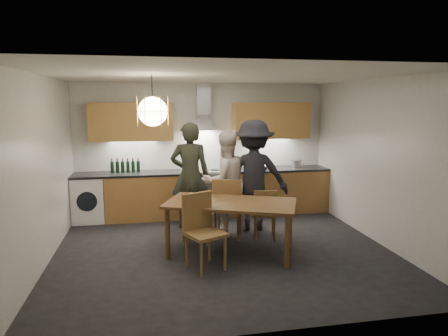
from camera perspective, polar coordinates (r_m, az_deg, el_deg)
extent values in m
plane|color=black|center=(6.21, -0.12, -11.62)|extent=(5.00, 5.00, 0.00)
cube|color=white|center=(8.07, -3.07, 2.79)|extent=(5.00, 0.02, 2.60)
cube|color=white|center=(3.73, 6.27, -5.09)|extent=(5.00, 0.02, 2.60)
cube|color=white|center=(5.95, -24.53, -0.43)|extent=(0.02, 4.50, 2.60)
cube|color=white|center=(6.79, 21.11, 0.91)|extent=(0.02, 4.50, 2.60)
cube|color=silver|center=(5.81, -0.13, 13.08)|extent=(5.00, 4.50, 0.02)
cube|color=#B78246|center=(7.86, -11.26, -4.00)|extent=(1.45, 0.60, 0.86)
cube|color=#B78246|center=(8.26, 7.48, -3.25)|extent=(2.05, 0.60, 0.86)
cube|color=white|center=(7.94, -18.69, -4.22)|extent=(0.58, 0.58, 0.85)
cube|color=black|center=(7.78, -13.57, -0.84)|extent=(2.05, 0.62, 0.04)
cube|color=black|center=(8.17, 7.55, -0.17)|extent=(2.05, 0.62, 0.04)
cube|color=silver|center=(7.94, -2.72, -3.92)|extent=(0.90, 0.60, 0.80)
cube|color=black|center=(7.67, -2.42, -4.55)|extent=(0.78, 0.02, 0.42)
cube|color=slate|center=(7.85, -2.74, -0.79)|extent=(0.90, 0.60, 0.08)
cube|color=silver|center=(7.58, -2.47, -0.69)|extent=(0.90, 0.08, 0.04)
cube|color=tan|center=(7.79, -13.07, 6.46)|extent=(1.55, 0.35, 0.72)
cube|color=tan|center=(8.16, 6.75, 6.76)|extent=(1.55, 0.35, 0.72)
cube|color=silver|center=(7.89, -3.00, 9.85)|extent=(0.26, 0.22, 0.62)
cylinder|color=black|center=(5.60, -10.22, 10.50)|extent=(0.01, 0.01, 0.50)
sphere|color=#FFE0A5|center=(5.60, -10.15, 7.95)|extent=(0.40, 0.40, 0.40)
torus|color=gold|center=(5.60, -10.15, 7.95)|extent=(0.43, 0.43, 0.01)
cube|color=brown|center=(5.86, 0.98, -5.06)|extent=(2.08, 1.57, 0.04)
cylinder|color=brown|center=(5.83, -8.07, -9.25)|extent=(0.07, 0.07, 0.74)
cylinder|color=brown|center=(6.52, -5.79, -7.18)|extent=(0.07, 0.07, 0.74)
cylinder|color=brown|center=(5.52, 9.04, -10.38)|extent=(0.07, 0.07, 0.74)
cylinder|color=brown|center=(6.24, 9.39, -8.02)|extent=(0.07, 0.07, 0.74)
cube|color=brown|center=(6.40, -3.55, -7.08)|extent=(0.50, 0.50, 0.04)
cube|color=brown|center=(6.17, -3.96, -5.48)|extent=(0.38, 0.17, 0.42)
cylinder|color=brown|center=(6.57, -1.86, -8.59)|extent=(0.03, 0.03, 0.40)
cylinder|color=brown|center=(6.28, -2.46, -9.45)|extent=(0.03, 0.03, 0.40)
cylinder|color=brown|center=(6.64, -4.53, -8.41)|extent=(0.03, 0.03, 0.40)
cylinder|color=brown|center=(6.36, -5.26, -9.26)|extent=(0.03, 0.03, 0.40)
cube|color=brown|center=(6.63, 0.61, -5.79)|extent=(0.58, 0.58, 0.04)
cube|color=brown|center=(6.36, 0.39, -3.90)|extent=(0.45, 0.19, 0.50)
cylinder|color=brown|center=(6.86, 2.35, -7.51)|extent=(0.04, 0.04, 0.47)
cylinder|color=brown|center=(6.50, 2.05, -8.45)|extent=(0.04, 0.04, 0.47)
cylinder|color=brown|center=(6.90, -0.75, -7.39)|extent=(0.04, 0.04, 0.47)
cylinder|color=brown|center=(6.55, -1.22, -8.32)|extent=(0.04, 0.04, 0.47)
cube|color=brown|center=(6.67, 5.82, -6.52)|extent=(0.45, 0.45, 0.04)
cube|color=brown|center=(6.45, 5.95, -5.02)|extent=(0.37, 0.12, 0.41)
cylinder|color=brown|center=(6.89, 6.97, -7.84)|extent=(0.03, 0.03, 0.38)
cylinder|color=brown|center=(6.60, 7.21, -8.63)|extent=(0.03, 0.03, 0.38)
cylinder|color=brown|center=(6.87, 4.42, -7.86)|extent=(0.03, 0.03, 0.38)
cylinder|color=brown|center=(6.58, 4.54, -8.64)|extent=(0.03, 0.03, 0.38)
cube|color=brown|center=(5.39, -2.66, -9.39)|extent=(0.61, 0.61, 0.04)
cube|color=brown|center=(5.48, -3.87, -6.10)|extent=(0.44, 0.23, 0.50)
cylinder|color=brown|center=(5.24, -3.25, -12.96)|extent=(0.04, 0.04, 0.47)
cylinder|color=brown|center=(5.54, -5.36, -11.73)|extent=(0.04, 0.04, 0.47)
cylinder|color=brown|center=(5.43, 0.14, -12.11)|extent=(0.04, 0.04, 0.47)
cylinder|color=brown|center=(5.72, -2.08, -10.99)|extent=(0.04, 0.04, 0.47)
imported|color=black|center=(7.08, -4.87, -1.09)|extent=(0.75, 0.55, 1.89)
imported|color=silver|center=(6.90, 0.16, -1.93)|extent=(0.98, 0.85, 1.74)
imported|color=black|center=(6.99, 4.22, -1.03)|extent=(1.34, 0.89, 1.93)
imported|color=silver|center=(8.06, 5.36, 0.18)|extent=(0.43, 0.43, 0.08)
cylinder|color=#ACABAF|center=(8.32, 10.33, 0.58)|extent=(0.26, 0.26, 0.15)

